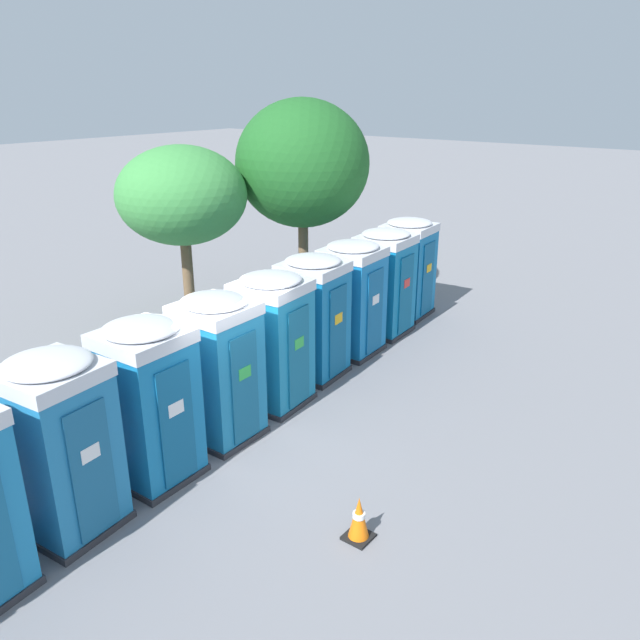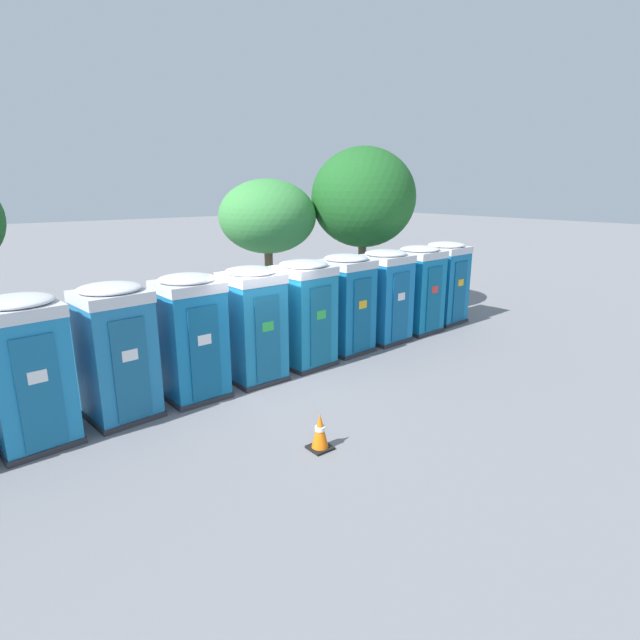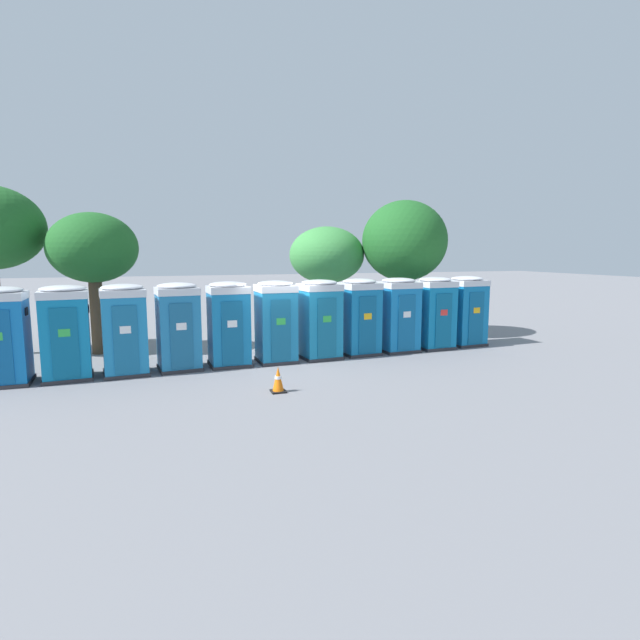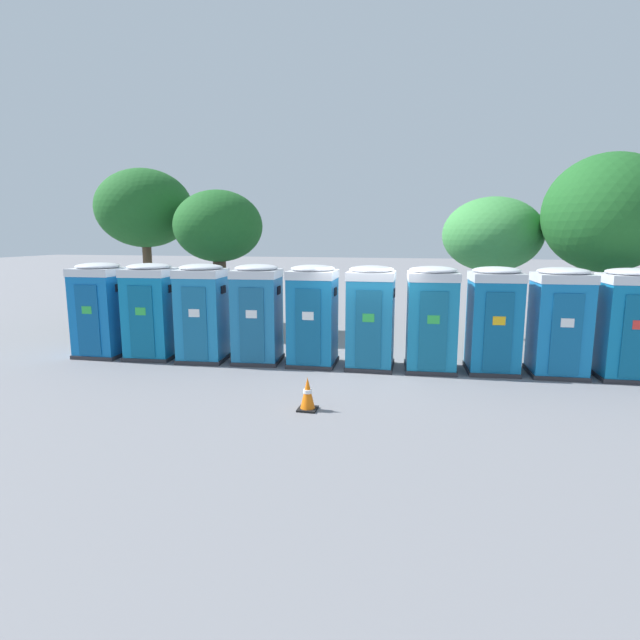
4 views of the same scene
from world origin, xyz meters
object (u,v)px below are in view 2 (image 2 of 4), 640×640
Objects in this scene: portapotty_10 at (444,282)px; traffic_cone at (320,432)px; portapotty_6 at (304,313)px; street_tree_3 at (268,217)px; portapotty_4 at (191,336)px; portapotty_3 at (117,351)px; portapotty_8 at (385,296)px; portapotty_9 at (418,289)px; portapotty_2 at (27,371)px; portapotty_5 at (253,324)px; portapotty_7 at (346,303)px; street_tree_2 at (363,198)px.

traffic_cone is (-8.05, -3.93, -0.97)m from portapotty_10.
portapotty_6 is 0.57× the size of street_tree_3.
portapotty_4 is 0.57× the size of street_tree_3.
portapotty_8 is at bearing 3.18° from portapotty_3.
street_tree_3 is at bearing 62.84° from traffic_cone.
portapotty_9 is at bearing 29.50° from traffic_cone.
portapotty_8 is 4.67m from street_tree_3.
portapotty_2 and portapotty_4 have the same top height.
portapotty_5 is 1.00× the size of portapotty_7.
portapotty_3 is 1.46m from portapotty_4.
portapotty_5 is 5.77m from street_tree_3.
street_tree_2 is at bearing 17.39° from portapotty_2.
portapotty_6 is (5.84, 0.33, -0.00)m from portapotty_2.
portapotty_7 is at bearing 3.48° from portapotty_3.
street_tree_2 is (1.62, 2.69, 2.55)m from portapotty_8.
portapotty_5 is 1.46m from portapotty_6.
portapotty_6 is 1.46m from portapotty_7.
street_tree_3 is (-2.80, 1.37, -0.57)m from street_tree_2.
street_tree_3 reaches higher than portapotty_8.
street_tree_3 is at bearing 153.90° from street_tree_2.
portapotty_8 is at bearing 35.51° from traffic_cone.
street_tree_3 is (7.58, 4.62, 1.99)m from portapotty_2.
street_tree_2 is at bearing 58.88° from portapotty_8.
portapotty_3 is 8.77m from portapotty_9.
portapotty_4 is 0.47× the size of street_tree_2.
portapotty_9 is (4.37, 0.29, -0.00)m from portapotty_6.
portapotty_2 is 1.00× the size of portapotty_8.
portapotty_8 is at bearing 3.47° from portapotty_4.
street_tree_2 is (4.54, 2.91, 2.55)m from portapotty_6.
street_tree_2 reaches higher than portapotty_3.
portapotty_7 and portapotty_9 have the same top height.
portapotty_6 is 2.92m from portapotty_8.
portapotty_9 is (8.76, 0.47, -0.00)m from portapotty_3.
portapotty_7 is at bearing 44.53° from traffic_cone.
traffic_cone is (-6.60, -3.73, -0.97)m from portapotty_9.
portapotty_2 is 2.92m from portapotty_4.
street_tree_2 reaches higher than portapotty_4.
portapotty_3 is at bearing 123.55° from traffic_cone.
portapotty_10 is 0.47× the size of street_tree_2.
street_tree_2 is at bearing 41.60° from portapotty_7.
portapotty_5 is 1.00× the size of portapotty_10.
street_tree_3 is 6.93× the size of traffic_cone.
portapotty_3 is 3.97× the size of traffic_cone.
portapotty_8 is (4.37, 0.31, -0.00)m from portapotty_5.
portapotty_5 is 5.85m from portapotty_9.
street_tree_3 is (-1.17, 4.06, 1.99)m from portapotty_8.
portapotty_5 and portapotty_10 have the same top height.
portapotty_8 is at bearing 4.42° from portapotty_6.
portapotty_4 is 8.45m from street_tree_2.
portapotty_8 and portapotty_9 have the same top height.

